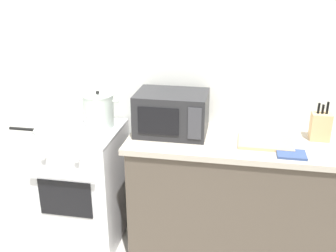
% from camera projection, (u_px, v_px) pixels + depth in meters
% --- Properties ---
extents(back_wall, '(4.40, 0.10, 2.50)m').
position_uv_depth(back_wall, '(173.00, 78.00, 2.98)').
color(back_wall, silver).
rests_on(back_wall, ground_plane).
extents(lower_cabinet_right, '(1.64, 0.56, 0.88)m').
position_uv_depth(lower_cabinet_right, '(246.00, 202.00, 2.85)').
color(lower_cabinet_right, '#4C4238').
rests_on(lower_cabinet_right, ground_plane).
extents(countertop_right, '(1.70, 0.60, 0.04)m').
position_uv_depth(countertop_right, '(250.00, 144.00, 2.68)').
color(countertop_right, '#ADA393').
rests_on(countertop_right, lower_cabinet_right).
extents(stove, '(0.60, 0.64, 0.92)m').
position_uv_depth(stove, '(82.00, 185.00, 3.03)').
color(stove, silver).
rests_on(stove, ground_plane).
extents(stock_pot, '(0.31, 0.23, 0.28)m').
position_uv_depth(stock_pot, '(99.00, 110.00, 2.91)').
color(stock_pot, silver).
rests_on(stock_pot, stove).
extents(frying_pan, '(0.44, 0.24, 0.05)m').
position_uv_depth(frying_pan, '(50.00, 132.00, 2.76)').
color(frying_pan, silver).
rests_on(frying_pan, stove).
extents(microwave, '(0.50, 0.37, 0.30)m').
position_uv_depth(microwave, '(172.00, 113.00, 2.77)').
color(microwave, '#232326').
rests_on(microwave, countertop_right).
extents(cutting_board, '(0.36, 0.26, 0.02)m').
position_uv_depth(cutting_board, '(265.00, 142.00, 2.64)').
color(cutting_board, tan).
rests_on(cutting_board, countertop_right).
extents(knife_block, '(0.13, 0.10, 0.27)m').
position_uv_depth(knife_block, '(320.00, 126.00, 2.67)').
color(knife_block, tan).
rests_on(knife_block, countertop_right).
extents(oven_mitt, '(0.18, 0.14, 0.02)m').
position_uv_depth(oven_mitt, '(291.00, 154.00, 2.46)').
color(oven_mitt, '#33477A').
rests_on(oven_mitt, countertop_right).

